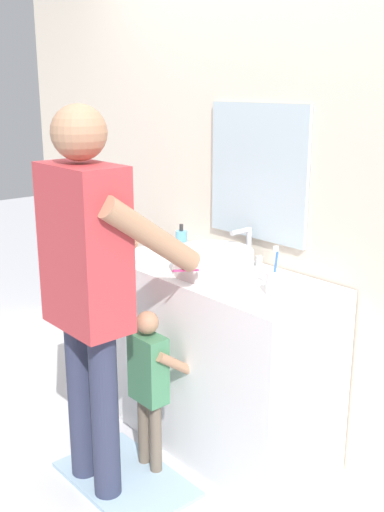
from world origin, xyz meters
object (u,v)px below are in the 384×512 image
soap_bottle (181,243)px  adult_parent (89,272)px  toothbrush_cup (274,283)px  child_toddler (150,377)px

soap_bottle → adult_parent: size_ratio=0.10×
toothbrush_cup → adult_parent: bearing=-126.8°
toothbrush_cup → soap_bottle: bearing=172.4°
toothbrush_cup → soap_bottle: toothbrush_cup is taller
adult_parent → toothbrush_cup: bearing=53.2°
toothbrush_cup → soap_bottle: size_ratio=1.25×
soap_bottle → child_toddler: soap_bottle is taller
toothbrush_cup → child_toddler: toothbrush_cup is taller
toothbrush_cup → adult_parent: size_ratio=0.12×
soap_bottle → child_toddler: size_ratio=0.21×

